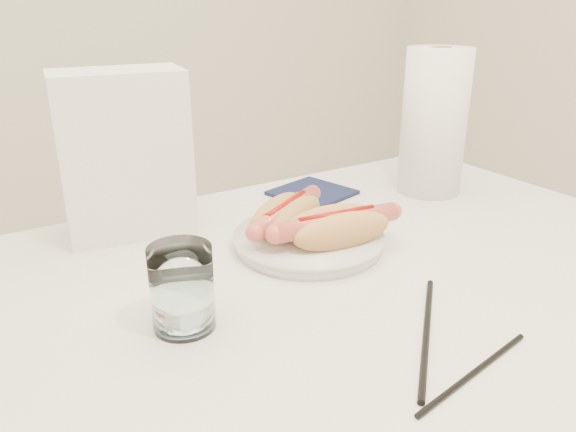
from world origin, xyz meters
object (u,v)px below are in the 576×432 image
hotdog_left (286,216)px  paper_towel_roll (434,122)px  plate (308,242)px  hotdog_right (336,227)px  table (322,315)px  napkin_box (124,155)px  water_glass (182,288)px

hotdog_left → paper_towel_roll: size_ratio=0.65×
plate → hotdog_right: bearing=-64.1°
table → napkin_box: (-0.17, 0.30, 0.19)m
water_glass → plate: bearing=22.7°
table → napkin_box: 0.40m
plate → paper_towel_roll: (0.35, 0.09, 0.13)m
plate → hotdog_right: size_ratio=1.11×
table → water_glass: bearing=-177.4°
paper_towel_roll → hotdog_right: bearing=-157.6°
water_glass → paper_towel_roll: size_ratio=0.37×
napkin_box → paper_towel_roll: bearing=-3.3°
hotdog_right → paper_towel_roll: bearing=28.7°
hotdog_left → paper_towel_roll: bearing=-21.4°
napkin_box → plate: bearing=-36.5°
table → hotdog_right: bearing=40.5°
plate → paper_towel_roll: bearing=14.9°
table → water_glass: size_ratio=11.68×
hotdog_right → hotdog_left: bearing=120.7°
plate → napkin_box: (-0.21, 0.21, 0.12)m
table → hotdog_left: (0.02, 0.13, 0.10)m
water_glass → napkin_box: size_ratio=0.39×
plate → hotdog_right: hotdog_right is taller
paper_towel_roll → plate: bearing=-165.1°
hotdog_left → hotdog_right: bearing=-95.5°
paper_towel_roll → napkin_box: bearing=168.3°
plate → hotdog_left: 0.05m
hotdog_left → hotdog_right: 0.09m
plate → paper_towel_roll: size_ratio=0.82×
hotdog_left → water_glass: size_ratio=1.73×
hotdog_right → paper_towel_roll: paper_towel_roll is taller
hotdog_right → napkin_box: 0.35m
water_glass → paper_towel_roll: (0.60, 0.20, 0.09)m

